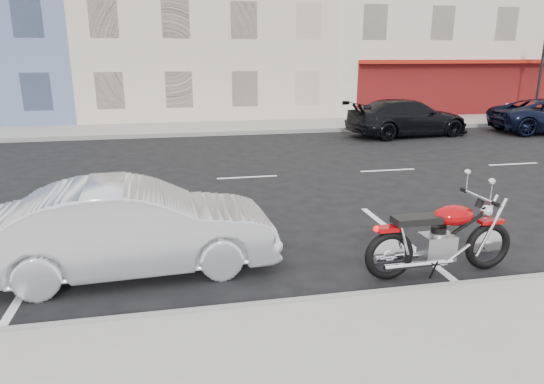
% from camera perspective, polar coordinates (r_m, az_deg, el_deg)
% --- Properties ---
extents(ground, '(120.00, 120.00, 0.00)m').
position_cam_1_polar(ground, '(13.31, 5.61, 2.15)').
color(ground, black).
rests_on(ground, ground).
extents(sidewalk_far, '(80.00, 3.40, 0.15)m').
position_cam_1_polar(sidewalk_far, '(21.30, -14.64, 7.10)').
color(sidewalk_far, gray).
rests_on(sidewalk_far, ground).
extents(curb_near, '(80.00, 0.12, 0.16)m').
position_cam_1_polar(curb_near, '(6.27, -21.19, -14.57)').
color(curb_near, gray).
rests_on(curb_near, ground).
extents(curb_far, '(80.00, 0.12, 0.16)m').
position_cam_1_polar(curb_far, '(19.62, -14.86, 6.39)').
color(curb_far, gray).
rests_on(curb_far, ground).
extents(bldg_cream, '(12.00, 12.00, 11.50)m').
position_cam_1_polar(bldg_cream, '(28.83, -8.38, 20.93)').
color(bldg_cream, beige).
rests_on(bldg_cream, ground).
extents(bldg_corner, '(14.00, 12.00, 12.50)m').
position_cam_1_polar(bldg_corner, '(32.42, 16.90, 20.77)').
color(bldg_corner, beige).
rests_on(bldg_corner, ground).
extents(traffic_light, '(0.26, 0.30, 3.80)m').
position_cam_1_polar(traffic_light, '(27.00, 29.21, 12.71)').
color(traffic_light, black).
rests_on(traffic_light, sidewalk_far).
extents(fire_hydrant, '(0.20, 0.20, 0.72)m').
position_cam_1_polar(fire_hydrant, '(26.32, 25.87, 8.64)').
color(fire_hydrant, beige).
rests_on(fire_hydrant, sidewalk_far).
extents(motorcycle, '(2.36, 0.78, 1.18)m').
position_cam_1_polar(motorcycle, '(7.98, 24.34, -4.67)').
color(motorcycle, black).
rests_on(motorcycle, ground).
extents(sedan_silver, '(4.24, 1.69, 1.37)m').
position_cam_1_polar(sedan_silver, '(7.45, -15.91, -4.03)').
color(sedan_silver, '#B7B9BF').
rests_on(sedan_silver, ground).
extents(car_far, '(5.20, 2.65, 1.44)m').
position_cam_1_polar(car_far, '(20.16, 15.64, 8.42)').
color(car_far, black).
rests_on(car_far, ground).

